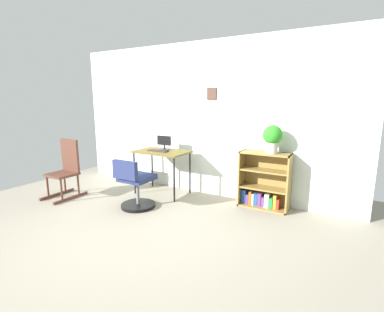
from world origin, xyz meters
The scene contains 9 objects.
ground_plane centered at (0.00, 0.00, 0.00)m, with size 6.24×6.24×0.00m, color gray.
wall_back centered at (0.00, 2.15, 1.28)m, with size 5.20×0.12×2.56m.
desk centered at (-0.52, 1.69, 0.69)m, with size 0.90×0.57×0.76m.
monitor centered at (-0.54, 1.79, 0.87)m, with size 0.28×0.19×0.25m.
keyboard centered at (-0.55, 1.62, 0.77)m, with size 0.37×0.11×0.02m, color #352427.
office_chair centered at (-0.46, 0.92, 0.34)m, with size 0.52×0.55×0.77m.
rocking_chair centered at (-1.83, 0.76, 0.48)m, with size 0.42×0.64×0.96m.
bookshelf_low centered at (1.19, 1.95, 0.37)m, with size 0.74×0.30×0.85m.
potted_plant_on_shelf centered at (1.29, 1.90, 1.09)m, with size 0.28×0.28×0.41m.
Camera 1 is at (2.32, -2.17, 1.62)m, focal length 26.54 mm.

